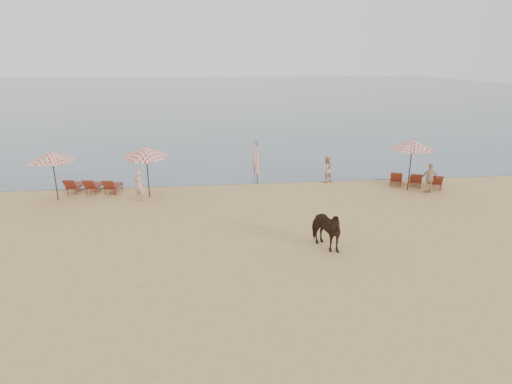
{
  "coord_description": "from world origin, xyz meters",
  "views": [
    {
      "loc": [
        -2.03,
        -13.23,
        6.89
      ],
      "look_at": [
        0.0,
        5.0,
        1.1
      ],
      "focal_mm": 30.0,
      "sensor_mm": 36.0,
      "label": 1
    }
  ],
  "objects_px": {
    "umbrella_closed_left": "(254,153)",
    "beachgoer_left": "(140,185)",
    "lounger_cluster_right": "(416,179)",
    "beachgoer_right_b": "(430,178)",
    "umbrella_closed_right": "(257,158)",
    "lounger_cluster_left": "(93,185)",
    "umbrella_open_left_b": "(146,151)",
    "umbrella_open_left_a": "(52,156)",
    "umbrella_open_right": "(412,144)",
    "cow": "(324,229)",
    "beachgoer_right_a": "(326,169)"
  },
  "relations": [
    {
      "from": "umbrella_closed_left",
      "to": "beachgoer_left",
      "type": "height_order",
      "value": "umbrella_closed_left"
    },
    {
      "from": "lounger_cluster_right",
      "to": "beachgoer_right_b",
      "type": "bearing_deg",
      "value": -56.84
    },
    {
      "from": "beachgoer_left",
      "to": "umbrella_closed_right",
      "type": "bearing_deg",
      "value": -141.54
    },
    {
      "from": "lounger_cluster_left",
      "to": "beachgoer_left",
      "type": "distance_m",
      "value": 3.17
    },
    {
      "from": "lounger_cluster_right",
      "to": "umbrella_closed_right",
      "type": "relative_size",
      "value": 1.25
    },
    {
      "from": "umbrella_open_left_b",
      "to": "umbrella_open_left_a",
      "type": "bearing_deg",
      "value": -161.19
    },
    {
      "from": "umbrella_open_right",
      "to": "umbrella_open_left_b",
      "type": "bearing_deg",
      "value": -166.0
    },
    {
      "from": "umbrella_open_left_b",
      "to": "umbrella_open_right",
      "type": "height_order",
      "value": "umbrella_open_right"
    },
    {
      "from": "umbrella_open_right",
      "to": "cow",
      "type": "height_order",
      "value": "umbrella_open_right"
    },
    {
      "from": "umbrella_open_left_b",
      "to": "cow",
      "type": "relative_size",
      "value": 1.48
    },
    {
      "from": "umbrella_closed_right",
      "to": "cow",
      "type": "distance_m",
      "value": 9.02
    },
    {
      "from": "beachgoer_left",
      "to": "beachgoer_right_b",
      "type": "relative_size",
      "value": 1.02
    },
    {
      "from": "umbrella_open_left_b",
      "to": "beachgoer_right_b",
      "type": "relative_size",
      "value": 1.75
    },
    {
      "from": "umbrella_closed_left",
      "to": "beachgoer_right_a",
      "type": "distance_m",
      "value": 4.55
    },
    {
      "from": "lounger_cluster_left",
      "to": "umbrella_closed_left",
      "type": "height_order",
      "value": "umbrella_closed_left"
    },
    {
      "from": "beachgoer_left",
      "to": "cow",
      "type": "bearing_deg",
      "value": 157.18
    },
    {
      "from": "umbrella_open_right",
      "to": "beachgoer_left",
      "type": "relative_size",
      "value": 1.74
    },
    {
      "from": "umbrella_open_left_b",
      "to": "umbrella_open_right",
      "type": "bearing_deg",
      "value": 16.77
    },
    {
      "from": "beachgoer_left",
      "to": "beachgoer_right_a",
      "type": "height_order",
      "value": "beachgoer_left"
    },
    {
      "from": "beachgoer_right_a",
      "to": "beachgoer_left",
      "type": "bearing_deg",
      "value": -12.08
    },
    {
      "from": "umbrella_open_right",
      "to": "beachgoer_right_b",
      "type": "bearing_deg",
      "value": -18.8
    },
    {
      "from": "beachgoer_right_a",
      "to": "umbrella_open_left_a",
      "type": "bearing_deg",
      "value": -17.75
    },
    {
      "from": "umbrella_open_left_a",
      "to": "cow",
      "type": "height_order",
      "value": "umbrella_open_left_a"
    },
    {
      "from": "umbrella_closed_left",
      "to": "beachgoer_right_b",
      "type": "distance_m",
      "value": 10.06
    },
    {
      "from": "umbrella_closed_right",
      "to": "umbrella_open_left_a",
      "type": "bearing_deg",
      "value": -169.79
    },
    {
      "from": "lounger_cluster_left",
      "to": "beachgoer_left",
      "type": "xyz_separation_m",
      "value": [
        2.67,
        -1.65,
        0.4
      ]
    },
    {
      "from": "lounger_cluster_right",
      "to": "umbrella_open_left_b",
      "type": "relative_size",
      "value": 1.12
    },
    {
      "from": "umbrella_open_left_a",
      "to": "beachgoer_right_b",
      "type": "xyz_separation_m",
      "value": [
        19.21,
        -0.85,
        -1.48
      ]
    },
    {
      "from": "umbrella_open_right",
      "to": "umbrella_closed_left",
      "type": "distance_m",
      "value": 9.08
    },
    {
      "from": "lounger_cluster_right",
      "to": "umbrella_closed_left",
      "type": "height_order",
      "value": "umbrella_closed_left"
    },
    {
      "from": "lounger_cluster_right",
      "to": "cow",
      "type": "distance_m",
      "value": 10.25
    },
    {
      "from": "umbrella_open_left_b",
      "to": "umbrella_closed_left",
      "type": "xyz_separation_m",
      "value": [
        5.89,
        3.95,
        -1.1
      ]
    },
    {
      "from": "umbrella_open_left_a",
      "to": "umbrella_closed_right",
      "type": "xyz_separation_m",
      "value": [
        10.33,
        1.86,
        -0.75
      ]
    },
    {
      "from": "umbrella_closed_left",
      "to": "cow",
      "type": "height_order",
      "value": "umbrella_closed_left"
    },
    {
      "from": "umbrella_closed_right",
      "to": "beachgoer_left",
      "type": "relative_size",
      "value": 1.54
    },
    {
      "from": "umbrella_open_left_a",
      "to": "umbrella_open_right",
      "type": "bearing_deg",
      "value": 4.9
    },
    {
      "from": "lounger_cluster_left",
      "to": "beachgoer_left",
      "type": "bearing_deg",
      "value": -23.51
    },
    {
      "from": "umbrella_closed_left",
      "to": "beachgoer_right_b",
      "type": "bearing_deg",
      "value": -28.92
    },
    {
      "from": "beachgoer_right_a",
      "to": "beachgoer_right_b",
      "type": "height_order",
      "value": "beachgoer_right_b"
    },
    {
      "from": "umbrella_closed_right",
      "to": "beachgoer_right_b",
      "type": "distance_m",
      "value": 9.31
    },
    {
      "from": "lounger_cluster_left",
      "to": "beachgoer_right_a",
      "type": "distance_m",
      "value": 12.85
    },
    {
      "from": "umbrella_closed_left",
      "to": "umbrella_closed_right",
      "type": "height_order",
      "value": "umbrella_closed_right"
    },
    {
      "from": "lounger_cluster_right",
      "to": "lounger_cluster_left",
      "type": "bearing_deg",
      "value": -158.59
    },
    {
      "from": "umbrella_open_left_a",
      "to": "beachgoer_left",
      "type": "xyz_separation_m",
      "value": [
        4.16,
        -0.53,
        -1.46
      ]
    },
    {
      "from": "lounger_cluster_left",
      "to": "umbrella_open_right",
      "type": "height_order",
      "value": "umbrella_open_right"
    },
    {
      "from": "beachgoer_right_b",
      "to": "umbrella_open_right",
      "type": "bearing_deg",
      "value": -31.4
    },
    {
      "from": "beachgoer_right_a",
      "to": "lounger_cluster_right",
      "type": "bearing_deg",
      "value": 138.52
    },
    {
      "from": "umbrella_open_left_a",
      "to": "beachgoer_right_a",
      "type": "height_order",
      "value": "umbrella_open_left_a"
    },
    {
      "from": "umbrella_closed_left",
      "to": "beachgoer_right_a",
      "type": "bearing_deg",
      "value": -30.28
    },
    {
      "from": "umbrella_closed_left",
      "to": "beachgoer_right_a",
      "type": "xyz_separation_m",
      "value": [
        3.91,
        -2.28,
        -0.53
      ]
    }
  ]
}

